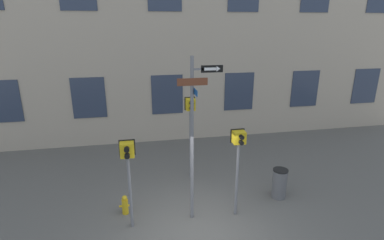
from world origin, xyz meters
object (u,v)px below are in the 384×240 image
at_px(pedestrian_signal_across, 191,117).
at_px(trash_bin, 279,183).
at_px(pedestrian_signal_left, 128,161).
at_px(street_sign_pole, 194,130).
at_px(fire_hydrant, 125,205).
at_px(pedestrian_signal_right, 238,150).

distance_m(pedestrian_signal_across, trash_bin, 3.61).
relative_size(pedestrian_signal_left, pedestrian_signal_across, 0.85).
bearing_deg(pedestrian_signal_left, street_sign_pole, 2.83).
relative_size(pedestrian_signal_left, trash_bin, 2.58).
xyz_separation_m(street_sign_pole, trash_bin, (2.87, 0.52, -2.19)).
bearing_deg(trash_bin, street_sign_pole, -169.63).
bearing_deg(pedestrian_signal_across, fire_hydrant, -141.71).
distance_m(pedestrian_signal_left, trash_bin, 4.89).
relative_size(pedestrian_signal_across, fire_hydrant, 4.99).
height_order(street_sign_pole, trash_bin, street_sign_pole).
distance_m(pedestrian_signal_right, pedestrian_signal_across, 2.60).
relative_size(fire_hydrant, trash_bin, 0.61).
relative_size(pedestrian_signal_left, pedestrian_signal_right, 0.96).
bearing_deg(pedestrian_signal_left, pedestrian_signal_across, 49.45).
bearing_deg(fire_hydrant, trash_bin, -0.28).
relative_size(pedestrian_signal_right, trash_bin, 2.67).
height_order(pedestrian_signal_across, trash_bin, pedestrian_signal_across).
xyz_separation_m(street_sign_pole, fire_hydrant, (-1.95, 0.55, -2.39)).
relative_size(street_sign_pole, pedestrian_signal_right, 1.76).
bearing_deg(pedestrian_signal_left, trash_bin, 7.54).
xyz_separation_m(fire_hydrant, trash_bin, (4.82, -0.02, 0.20)).
bearing_deg(fire_hydrant, pedestrian_signal_right, -11.20).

